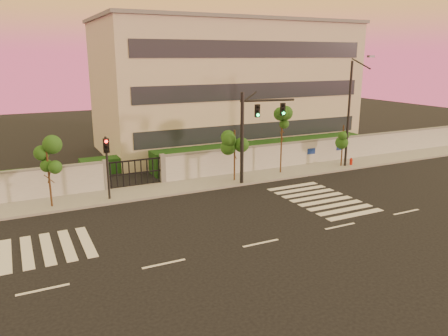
{
  "coord_description": "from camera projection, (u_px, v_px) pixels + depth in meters",
  "views": [
    {
      "loc": [
        -10.43,
        -17.04,
        8.95
      ],
      "look_at": [
        0.93,
        6.0,
        2.34
      ],
      "focal_mm": 35.0,
      "sensor_mm": 36.0,
      "label": 1
    }
  ],
  "objects": [
    {
      "name": "traffic_signal_main",
      "position": [
        253.0,
        127.0,
        30.55
      ],
      "size": [
        4.14,
        0.88,
        6.57
      ],
      "rotation": [
        0.0,
        0.0,
        -0.18
      ],
      "color": "black",
      "rests_on": "ground"
    },
    {
      "name": "street_tree_e",
      "position": [
        282.0,
        127.0,
        33.16
      ],
      "size": [
        1.48,
        1.18,
        5.09
      ],
      "color": "#382314",
      "rests_on": "ground"
    },
    {
      "name": "street_tree_d",
      "position": [
        235.0,
        144.0,
        31.25
      ],
      "size": [
        1.44,
        1.15,
        3.85
      ],
      "color": "#382314",
      "rests_on": "ground"
    },
    {
      "name": "perimeter_wall",
      "position": [
        177.0,
        168.0,
        31.7
      ],
      "size": [
        60.0,
        0.36,
        2.2
      ],
      "color": "#AAACB1",
      "rests_on": "ground"
    },
    {
      "name": "sidewalk",
      "position": [
        184.0,
        186.0,
        30.6
      ],
      "size": [
        60.0,
        3.0,
        0.15
      ],
      "primitive_type": "cube",
      "color": "gray",
      "rests_on": "ground"
    },
    {
      "name": "hedge_row",
      "position": [
        178.0,
        162.0,
        34.59
      ],
      "size": [
        41.0,
        4.25,
        1.8
      ],
      "color": "#103816",
      "rests_on": "ground"
    },
    {
      "name": "street_tree_c",
      "position": [
        47.0,
        158.0,
        25.66
      ],
      "size": [
        1.46,
        1.16,
        4.25
      ],
      "color": "#382314",
      "rests_on": "ground"
    },
    {
      "name": "street_tree_f",
      "position": [
        343.0,
        136.0,
        35.53
      ],
      "size": [
        1.37,
        1.09,
        3.52
      ],
      "color": "#382314",
      "rests_on": "ground"
    },
    {
      "name": "institutional_building",
      "position": [
        226.0,
        85.0,
        42.92
      ],
      "size": [
        24.4,
        12.4,
        12.25
      ],
      "color": "beige",
      "rests_on": "ground"
    },
    {
      "name": "road_markings",
      "position": [
        201.0,
        223.0,
        24.08
      ],
      "size": [
        57.0,
        7.62,
        0.02
      ],
      "color": "silver",
      "rests_on": "ground"
    },
    {
      "name": "fire_hydrant",
      "position": [
        351.0,
        162.0,
        36.36
      ],
      "size": [
        0.28,
        0.27,
        0.74
      ],
      "rotation": [
        0.0,
        0.0,
        0.1
      ],
      "color": "#AA180B",
      "rests_on": "ground"
    },
    {
      "name": "traffic_signal_secondary",
      "position": [
        107.0,
        161.0,
        27.11
      ],
      "size": [
        0.32,
        0.33,
        4.15
      ],
      "rotation": [
        0.0,
        0.0,
        0.26
      ],
      "color": "black",
      "rests_on": "ground"
    },
    {
      "name": "ground",
      "position": [
        261.0,
        243.0,
        21.5
      ],
      "size": [
        120.0,
        120.0,
        0.0
      ],
      "primitive_type": "plane",
      "color": "black",
      "rests_on": "ground"
    },
    {
      "name": "streetlight_east",
      "position": [
        351.0,
        109.0,
        34.78
      ],
      "size": [
        0.54,
        2.17,
        9.0
      ],
      "color": "black",
      "rests_on": "ground"
    }
  ]
}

